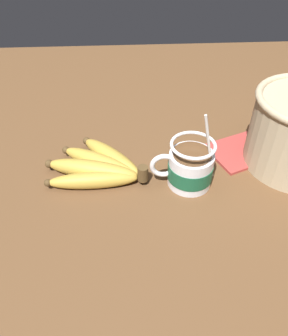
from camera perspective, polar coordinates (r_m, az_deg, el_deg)
table at (r=64.45cm, az=2.09°, el=-2.89°), size 139.40×139.40×3.33cm
coffee_mug at (r=60.52cm, az=7.98°, el=0.09°), size 12.08×8.36×14.92cm
banana_bunch at (r=63.75cm, az=-7.83°, el=0.21°), size 19.84×15.23×4.13cm
napkin at (r=72.73cm, az=17.06°, el=2.99°), size 17.43×14.99×0.60cm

